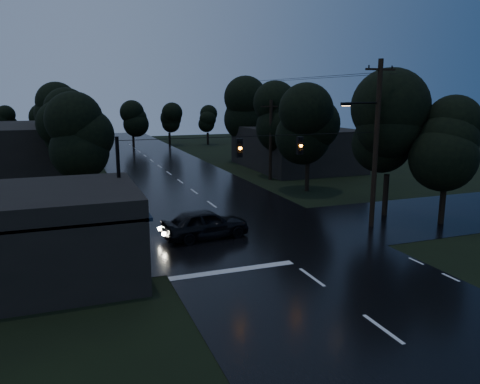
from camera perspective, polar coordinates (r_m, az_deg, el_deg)
ground at (r=17.58m, az=17.00°, el=-15.73°), size 160.00×160.00×0.00m
main_road at (r=44.05m, az=-7.30°, el=1.26°), size 12.00×120.00×0.02m
cross_street at (r=27.31m, az=1.54°, el=-5.19°), size 60.00×9.00×0.02m
building_far_right at (r=52.30m, az=6.73°, el=5.37°), size 10.00×14.00×4.40m
building_far_left at (r=52.63m, az=-25.06°, el=4.72°), size 10.00×16.00×5.00m
utility_pole_main at (r=29.04m, az=16.12°, el=5.97°), size 3.50×0.30×10.00m
utility_pole_far at (r=44.29m, az=3.75°, el=6.46°), size 2.00×0.30×7.50m
anchor_pole_left at (r=23.83m, az=-14.43°, el=-0.63°), size 0.18×0.18×6.00m
span_signals at (r=25.55m, az=3.62°, el=5.64°), size 15.00×0.37×1.12m
tree_corner_near at (r=32.13m, az=17.81°, el=7.70°), size 4.48×4.48×9.44m
tree_corner_far at (r=31.26m, az=24.03°, el=5.77°), size 3.92×3.92×8.26m
tree_left_a at (r=34.30m, az=-19.20°, el=6.58°), size 3.92×3.92×8.26m
tree_left_b at (r=42.25m, az=-20.39°, el=7.87°), size 4.20×4.20×8.85m
tree_left_c at (r=52.22m, az=-21.20°, el=8.83°), size 4.48×4.48×9.44m
tree_right_a at (r=39.11m, az=8.38°, el=8.21°), size 4.20×4.20×8.85m
tree_right_b at (r=46.50m, az=4.24°, el=9.32°), size 4.48×4.48×9.44m
tree_right_c at (r=55.93m, az=0.46°, el=10.15°), size 4.76×4.76×10.03m
car at (r=26.48m, az=-4.24°, el=-3.86°), size 5.16×2.56×1.69m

